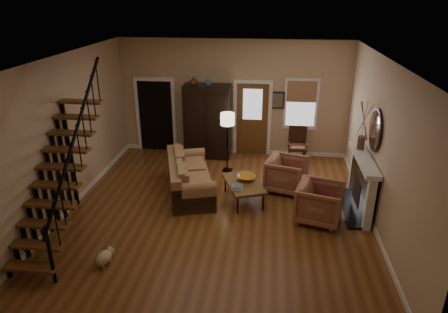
# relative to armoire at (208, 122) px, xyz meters

# --- Properties ---
(room) EXTENTS (7.00, 7.33, 3.30)m
(room) POSITION_rel_armoire_xyz_m (0.29, -1.39, 0.46)
(room) COLOR brown
(room) RESTS_ON ground
(staircase) EXTENTS (0.94, 2.80, 3.20)m
(staircase) POSITION_rel_armoire_xyz_m (-2.08, -4.45, 0.55)
(staircase) COLOR brown
(staircase) RESTS_ON ground
(fireplace) EXTENTS (0.33, 1.95, 2.30)m
(fireplace) POSITION_rel_armoire_xyz_m (3.83, -2.65, -0.31)
(fireplace) COLOR black
(fireplace) RESTS_ON ground
(armoire) EXTENTS (1.30, 0.60, 2.10)m
(armoire) POSITION_rel_armoire_xyz_m (0.00, 0.00, 0.00)
(armoire) COLOR black
(armoire) RESTS_ON ground
(vase_a) EXTENTS (0.24, 0.24, 0.25)m
(vase_a) POSITION_rel_armoire_xyz_m (-0.35, -0.10, 1.17)
(vase_a) COLOR #4C2619
(vase_a) RESTS_ON armoire
(vase_b) EXTENTS (0.20, 0.20, 0.21)m
(vase_b) POSITION_rel_armoire_xyz_m (0.05, -0.10, 1.16)
(vase_b) COLOR #334C60
(vase_b) RESTS_ON armoire
(sofa) EXTENTS (1.54, 2.39, 0.82)m
(sofa) POSITION_rel_armoire_xyz_m (-0.07, -2.31, -0.64)
(sofa) COLOR #986F45
(sofa) RESTS_ON ground
(coffee_table) EXTENTS (1.11, 1.41, 0.47)m
(coffee_table) POSITION_rel_armoire_xyz_m (1.23, -2.60, -0.81)
(coffee_table) COLOR brown
(coffee_table) RESTS_ON ground
(bowl) EXTENTS (0.42, 0.42, 0.10)m
(bowl) POSITION_rel_armoire_xyz_m (1.28, -2.45, -0.53)
(bowl) COLOR orange
(bowl) RESTS_ON coffee_table
(books) EXTENTS (0.23, 0.31, 0.06)m
(books) POSITION_rel_armoire_xyz_m (1.11, -2.90, -0.55)
(books) COLOR beige
(books) RESTS_ON coffee_table
(armchair_left) EXTENTS (1.12, 1.10, 0.83)m
(armchair_left) POSITION_rel_armoire_xyz_m (2.86, -3.25, -0.63)
(armchair_left) COLOR brown
(armchair_left) RESTS_ON ground
(armchair_right) EXTENTS (1.11, 1.09, 0.82)m
(armchair_right) POSITION_rel_armoire_xyz_m (2.21, -1.92, -0.64)
(armchair_right) COLOR brown
(armchair_right) RESTS_ON ground
(floor_lamp) EXTENTS (0.42, 0.42, 1.61)m
(floor_lamp) POSITION_rel_armoire_xyz_m (0.68, -0.99, -0.25)
(floor_lamp) COLOR black
(floor_lamp) RESTS_ON ground
(side_chair) EXTENTS (0.54, 0.54, 1.02)m
(side_chair) POSITION_rel_armoire_xyz_m (2.55, -0.20, -0.54)
(side_chair) COLOR #311C0F
(side_chair) RESTS_ON ground
(dog) EXTENTS (0.33, 0.44, 0.28)m
(dog) POSITION_rel_armoire_xyz_m (-1.03, -5.22, -0.91)
(dog) COLOR beige
(dog) RESTS_ON ground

